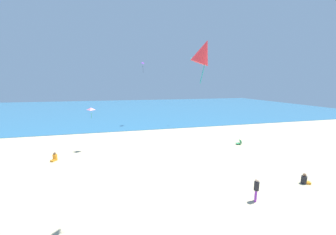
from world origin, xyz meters
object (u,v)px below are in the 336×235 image
Objects in this scene: kite_teal at (191,58)px; kite_pink at (91,109)px; person_2 at (305,180)px; kite_purple at (143,63)px; beach_chair_far_right at (239,142)px; person_3 at (256,188)px; kite_red at (203,52)px; person_1 at (55,158)px.

kite_pink is at bearing -145.22° from kite_teal.
person_2 is 27.80m from kite_purple.
kite_teal reaches higher than person_2.
beach_chair_far_right is 0.47× the size of person_3.
kite_teal is at bearing -53.20° from person_3.
person_2 reaches higher than beach_chair_far_right.
person_2 is at bearing -35.16° from kite_pink.
kite_teal reaches higher than kite_pink.
beach_chair_far_right is at bearing -7.16° from kite_pink.
kite_pink is 16.49m from kite_red.
person_3 is 25.96m from kite_teal.
kite_purple is at bearing -48.73° from beach_chair_far_right.
person_2 is 20.43m from kite_pink.
kite_pink is at bearing -1.05° from person_3.
kite_red is 0.92× the size of kite_purple.
person_3 is at bearing 67.31° from beach_chair_far_right.
person_2 is 5.15m from person_3.
kite_red reaches higher than kite_pink.
kite_purple is (7.17, 12.47, 6.34)m from kite_pink.
person_1 is 17.75m from person_3.
person_2 is at bearing 90.23° from person_1.
person_2 is 0.66× the size of kite_pink.
person_1 is 21.01m from kite_purple.
person_3 is 1.26× the size of kite_pink.
person_3 is at bearing 24.42° from kite_red.
kite_purple is at bearing 88.48° from kite_red.
kite_red is 27.27m from kite_purple.
kite_pink reaches higher than person_2.
kite_teal is at bearing 70.61° from kite_red.
person_2 is 0.43× the size of kite_purple.
person_1 is 0.48× the size of kite_red.
kite_pink is 15.72m from kite_purple.
kite_teal reaches higher than person_3.
person_2 is at bearing -69.12° from kite_purple.
person_1 is at bearing 7.35° from beach_chair_far_right.
person_3 reaches higher than person_2.
beach_chair_far_right is 0.89× the size of person_2.
person_1 is 1.04× the size of person_2.
kite_teal is 20.06m from kite_pink.
kite_teal is 0.48× the size of kite_red.
person_3 is 27.25m from kite_purple.
person_3 is 0.88× the size of kite_red.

